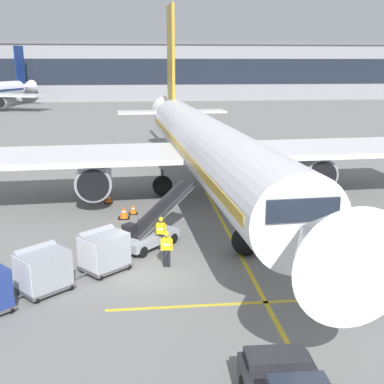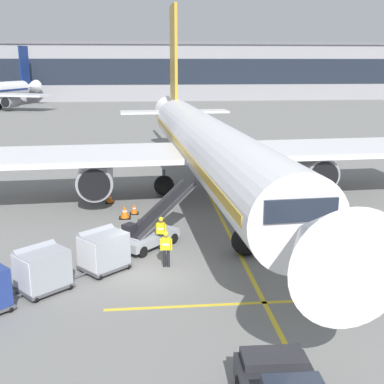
{
  "view_description": "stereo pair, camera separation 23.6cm",
  "coord_description": "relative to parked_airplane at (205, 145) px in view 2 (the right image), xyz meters",
  "views": [
    {
      "loc": [
        -0.2,
        -20.67,
        9.26
      ],
      "look_at": [
        2.33,
        2.82,
        3.05
      ],
      "focal_mm": 46.05,
      "sensor_mm": 36.0,
      "label": 1
    },
    {
      "loc": [
        0.03,
        -20.69,
        9.26
      ],
      "look_at": [
        2.33,
        2.82,
        3.05
      ],
      "focal_mm": 46.05,
      "sensor_mm": 36.0,
      "label": 2
    }
  ],
  "objects": [
    {
      "name": "ground_plane",
      "position": [
        -4.25,
        -12.91,
        -3.71
      ],
      "size": [
        600.0,
        600.0,
        0.0
      ],
      "primitive_type": "plane",
      "color": "slate"
    },
    {
      "name": "parked_airplane",
      "position": [
        0.0,
        0.0,
        0.0
      ],
      "size": [
        34.41,
        44.22,
        14.84
      ],
      "color": "white",
      "rests_on": "ground"
    },
    {
      "name": "belt_loader",
      "position": [
        -4.01,
        -9.29,
        -2.86
      ],
      "size": [
        4.55,
        4.79,
        2.9
      ],
      "color": "#A3A8B2",
      "rests_on": "ground"
    },
    {
      "name": "baggage_cart_lead",
      "position": [
        -6.22,
        -12.25,
        -2.71
      ],
      "size": [
        2.58,
        2.52,
        1.91
      ],
      "color": "#515156",
      "rests_on": "ground"
    },
    {
      "name": "baggage_cart_second",
      "position": [
        -8.59,
        -14.16,
        -2.71
      ],
      "size": [
        2.58,
        2.52,
        1.91
      ],
      "color": "#515156",
      "rests_on": "ground"
    },
    {
      "name": "ground_crew_by_loader",
      "position": [
        -3.48,
        -9.93,
        -2.71
      ],
      "size": [
        0.54,
        0.36,
        1.74
      ],
      "color": "black",
      "rests_on": "ground"
    },
    {
      "name": "ground_crew_by_carts",
      "position": [
        -3.33,
        -12.16,
        -2.71
      ],
      "size": [
        0.57,
        0.3,
        1.74
      ],
      "color": "black",
      "rests_on": "ground"
    },
    {
      "name": "ground_crew_marshaller",
      "position": [
        -5.45,
        -11.55,
        -2.71
      ],
      "size": [
        0.56,
        0.31,
        1.74
      ],
      "color": "#514C42",
      "rests_on": "ground"
    },
    {
      "name": "ground_crew_wingwalker",
      "position": [
        -5.63,
        -12.41,
        -2.71
      ],
      "size": [
        0.47,
        0.42,
        1.74
      ],
      "color": "black",
      "rests_on": "ground"
    },
    {
      "name": "safety_cone_engine_keepout",
      "position": [
        -4.97,
        -3.58,
        -3.4
      ],
      "size": [
        0.56,
        0.56,
        0.64
      ],
      "color": "black",
      "rests_on": "ground"
    },
    {
      "name": "safety_cone_wingtip",
      "position": [
        -6.66,
        -0.86,
        -3.39
      ],
      "size": [
        0.59,
        0.59,
        0.67
      ],
      "color": "black",
      "rests_on": "ground"
    },
    {
      "name": "safety_cone_nose_mark",
      "position": [
        -5.52,
        -4.45,
        -3.33
      ],
      "size": [
        0.7,
        0.7,
        0.79
      ],
      "color": "black",
      "rests_on": "ground"
    },
    {
      "name": "apron_guidance_line_lead_in",
      "position": [
        0.39,
        -0.8,
        -3.71
      ],
      "size": [
        0.2,
        110.0,
        0.01
      ],
      "color": "yellow",
      "rests_on": "ground"
    },
    {
      "name": "apron_guidance_line_stop_bar",
      "position": [
        0.05,
        -16.12,
        -3.71
      ],
      "size": [
        12.0,
        0.2,
        0.01
      ],
      "color": "yellow",
      "rests_on": "ground"
    },
    {
      "name": "terminal_building",
      "position": [
        -4.29,
        98.48,
        3.39
      ],
      "size": [
        148.81,
        15.88,
        14.31
      ],
      "color": "#939399",
      "rests_on": "ground"
    }
  ]
}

